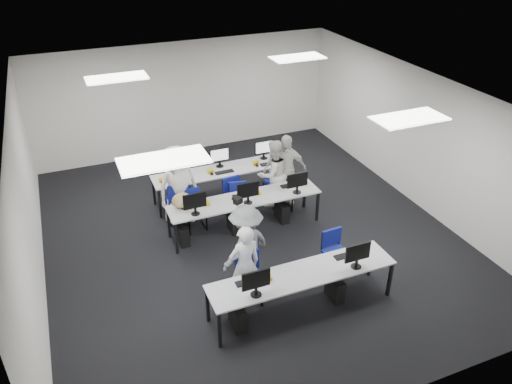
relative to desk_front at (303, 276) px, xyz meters
name	(u,v)px	position (x,y,z in m)	size (l,w,h in m)	color
room	(248,169)	(0.00, 2.40, 0.82)	(9.00, 9.02, 3.00)	black
ceiling_panels	(247,96)	(0.00, 2.40, 2.30)	(5.20, 4.60, 0.02)	white
desk_front	(303,276)	(0.00, 0.00, 0.00)	(3.20, 0.70, 0.73)	#A9ACAE
desk_mid	(245,201)	(0.00, 2.60, 0.00)	(3.20, 0.70, 0.73)	#A9ACAE
desk_back	(222,172)	(0.00, 4.00, 0.00)	(3.20, 0.70, 0.73)	#A9ACAE
equipment_front	(292,295)	(-0.19, -0.02, -0.32)	(2.51, 0.41, 1.19)	#0D1EB4
equipment_mid	(237,216)	(-0.19, 2.58, -0.32)	(2.91, 0.41, 1.19)	white
equipment_back	(230,182)	(0.19, 4.02, -0.32)	(2.91, 0.41, 1.19)	white
chair_0	(249,285)	(-0.73, 0.57, -0.40)	(0.54, 0.57, 0.89)	navy
chair_1	(335,260)	(1.00, 0.61, -0.41)	(0.44, 0.47, 0.85)	navy
chair_2	(195,216)	(-0.96, 3.05, -0.41)	(0.43, 0.46, 0.85)	navy
chair_3	(235,204)	(0.00, 3.20, -0.41)	(0.47, 0.50, 0.86)	navy
chair_4	(282,196)	(1.10, 3.09, -0.40)	(0.56, 0.59, 0.88)	navy
chair_5	(179,208)	(-1.20, 3.46, -0.38)	(0.51, 0.55, 0.97)	navy
chair_6	(237,200)	(0.09, 3.36, -0.42)	(0.48, 0.51, 0.81)	navy
chair_7	(277,188)	(1.13, 3.46, -0.39)	(0.59, 0.61, 0.91)	navy
handbag	(181,200)	(-1.28, 2.76, 0.21)	(0.39, 0.25, 0.32)	#A48054
student_0	(245,265)	(-0.81, 0.53, 0.08)	(0.56, 0.36, 1.52)	silver
student_1	(273,174)	(0.94, 3.27, 0.11)	(0.77, 0.60, 1.59)	silver
student_2	(178,186)	(-1.19, 3.37, 0.21)	(0.87, 0.57, 1.78)	silver
student_3	(285,170)	(1.21, 3.25, 0.16)	(0.98, 0.41, 1.68)	silver
photographer	(246,246)	(-0.61, 0.98, 0.11)	(1.03, 0.59, 1.59)	slate
dslr_camera	(238,201)	(-0.68, 1.14, 0.96)	(0.14, 0.18, 0.10)	black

